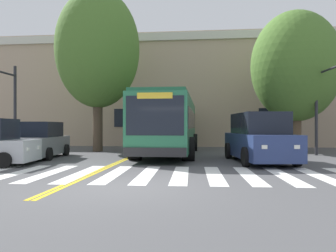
% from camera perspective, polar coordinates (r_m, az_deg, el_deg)
% --- Properties ---
extents(ground_plane, '(120.00, 120.00, 0.00)m').
position_cam_1_polar(ground_plane, '(8.58, -8.04, -10.48)').
color(ground_plane, '#4C4C4F').
extents(crosswalk, '(12.52, 4.43, 0.01)m').
position_cam_1_polar(crosswalk, '(10.66, -0.76, -8.42)').
color(crosswalk, white).
rests_on(crosswalk, ground).
extents(lane_line_yellow_inner, '(0.12, 36.00, 0.01)m').
position_cam_1_polar(lane_line_yellow_inner, '(24.79, -2.62, -3.65)').
color(lane_line_yellow_inner, gold).
rests_on(lane_line_yellow_inner, ground).
extents(lane_line_yellow_outer, '(0.12, 36.00, 0.01)m').
position_cam_1_polar(lane_line_yellow_outer, '(24.77, -2.25, -3.65)').
color(lane_line_yellow_outer, gold).
rests_on(lane_line_yellow_outer, ground).
extents(city_bus, '(3.05, 11.10, 3.13)m').
position_cam_1_polar(city_bus, '(18.26, 0.24, 0.39)').
color(city_bus, '#28704C').
rests_on(city_bus, ground).
extents(car_grey_near_lane, '(2.21, 4.23, 1.77)m').
position_cam_1_polar(car_grey_near_lane, '(17.27, -21.26, -2.50)').
color(car_grey_near_lane, slate).
rests_on(car_grey_near_lane, ground).
extents(car_navy_far_lane, '(2.68, 5.39, 2.13)m').
position_cam_1_polar(car_navy_far_lane, '(14.76, 15.51, -2.14)').
color(car_navy_far_lane, navy).
rests_on(car_navy_far_lane, ground).
extents(car_red_behind_bus, '(2.04, 4.05, 1.78)m').
position_cam_1_polar(car_red_behind_bus, '(26.72, -0.24, -1.64)').
color(car_red_behind_bus, '#AD1E1E').
rests_on(car_red_behind_bus, ground).
extents(traffic_light_near_corner, '(0.51, 3.88, 4.90)m').
position_cam_1_polar(traffic_light_near_corner, '(17.83, 26.47, 5.41)').
color(traffic_light_near_corner, '#28282D').
rests_on(traffic_light_near_corner, ground).
extents(street_tree_curbside_large, '(7.49, 7.53, 8.37)m').
position_cam_1_polar(street_tree_curbside_large, '(21.09, 21.35, 9.60)').
color(street_tree_curbside_large, brown).
rests_on(street_tree_curbside_large, ground).
extents(street_tree_curbside_small, '(6.59, 6.60, 10.06)m').
position_cam_1_polar(street_tree_curbside_small, '(21.33, -12.13, 12.95)').
color(street_tree_curbside_small, '#4C3D2D').
rests_on(street_tree_curbside_small, ground).
extents(building_facade, '(41.34, 8.65, 8.85)m').
position_cam_1_polar(building_facade, '(29.35, 4.46, 5.56)').
color(building_facade, tan).
rests_on(building_facade, ground).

